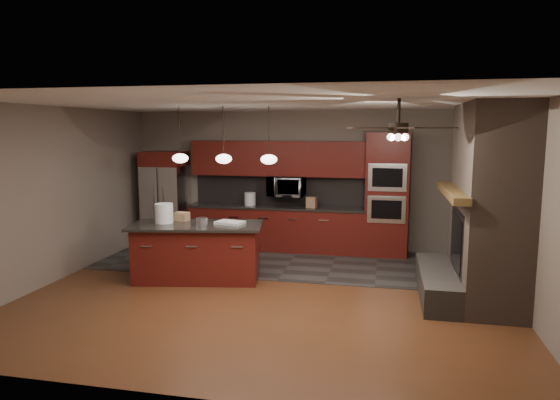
% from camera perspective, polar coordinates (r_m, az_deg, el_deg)
% --- Properties ---
extents(ground, '(7.00, 7.00, 0.00)m').
position_cam_1_polar(ground, '(7.59, -1.35, -10.61)').
color(ground, '#5A2F1B').
rests_on(ground, ground).
extents(ceiling, '(7.00, 6.00, 0.02)m').
position_cam_1_polar(ceiling, '(7.20, -1.42, 11.00)').
color(ceiling, white).
rests_on(ceiling, back_wall).
extents(back_wall, '(7.00, 0.02, 2.80)m').
position_cam_1_polar(back_wall, '(10.19, 2.53, 2.26)').
color(back_wall, '#74665C').
rests_on(back_wall, ground).
extents(right_wall, '(0.02, 6.00, 2.80)m').
position_cam_1_polar(right_wall, '(7.30, 26.40, -0.90)').
color(right_wall, '#74665C').
rests_on(right_wall, ground).
extents(left_wall, '(0.02, 6.00, 2.80)m').
position_cam_1_polar(left_wall, '(8.76, -24.26, 0.59)').
color(left_wall, '#74665C').
rests_on(left_wall, ground).
extents(slate_tile_patch, '(7.00, 2.40, 0.01)m').
position_cam_1_polar(slate_tile_patch, '(9.28, 1.24, -7.09)').
color(slate_tile_patch, '#35312F').
rests_on(slate_tile_patch, ground).
extents(fireplace_column, '(1.30, 2.10, 2.80)m').
position_cam_1_polar(fireplace_column, '(7.61, 22.24, -1.11)').
color(fireplace_column, brown).
rests_on(fireplace_column, ground).
extents(back_cabinetry, '(3.59, 0.64, 2.20)m').
position_cam_1_polar(back_cabinetry, '(10.09, -0.39, -0.69)').
color(back_cabinetry, '#5E1113').
rests_on(back_cabinetry, ground).
extents(oven_tower, '(0.80, 0.63, 2.38)m').
position_cam_1_polar(oven_tower, '(9.77, 12.10, 0.60)').
color(oven_tower, '#5E1113').
rests_on(oven_tower, ground).
extents(microwave, '(0.73, 0.41, 0.50)m').
position_cam_1_polar(microwave, '(10.00, 0.74, 1.58)').
color(microwave, silver).
rests_on(microwave, back_cabinetry).
extents(refrigerator, '(0.84, 0.75, 1.98)m').
position_cam_1_polar(refrigerator, '(10.71, -12.93, 0.13)').
color(refrigerator, silver).
rests_on(refrigerator, ground).
extents(kitchen_island, '(2.24, 1.32, 0.92)m').
position_cam_1_polar(kitchen_island, '(8.24, -9.45, -5.85)').
color(kitchen_island, '#5E1113').
rests_on(kitchen_island, ground).
extents(white_bucket, '(0.30, 0.30, 0.32)m').
position_cam_1_polar(white_bucket, '(8.33, -13.12, -1.49)').
color(white_bucket, white).
rests_on(white_bucket, kitchen_island).
extents(paint_can, '(0.20, 0.20, 0.12)m').
position_cam_1_polar(paint_can, '(8.03, -8.91, -2.44)').
color(paint_can, silver).
rests_on(paint_can, kitchen_island).
extents(paint_tray, '(0.49, 0.39, 0.04)m').
position_cam_1_polar(paint_tray, '(8.09, -5.75, -2.58)').
color(paint_tray, silver).
rests_on(paint_tray, kitchen_island).
extents(cardboard_box, '(0.26, 0.21, 0.14)m').
position_cam_1_polar(cardboard_box, '(8.48, -11.16, -1.86)').
color(cardboard_box, '#AC7F59').
rests_on(cardboard_box, kitchen_island).
extents(counter_bucket, '(0.26, 0.26, 0.26)m').
position_cam_1_polar(counter_bucket, '(10.16, -3.44, 0.13)').
color(counter_bucket, silver).
rests_on(counter_bucket, back_cabinetry).
extents(counter_box, '(0.21, 0.18, 0.21)m').
position_cam_1_polar(counter_box, '(9.85, 3.63, -0.26)').
color(counter_box, '#9C7050').
rests_on(counter_box, back_cabinetry).
extents(pendant_left, '(0.26, 0.26, 0.92)m').
position_cam_1_polar(pendant_left, '(8.39, -11.33, 4.73)').
color(pendant_left, black).
rests_on(pendant_left, ceiling).
extents(pendant_center, '(0.26, 0.26, 0.92)m').
position_cam_1_polar(pendant_center, '(8.13, -6.45, 4.73)').
color(pendant_center, black).
rests_on(pendant_center, ceiling).
extents(pendant_right, '(0.26, 0.26, 0.92)m').
position_cam_1_polar(pendant_right, '(7.92, -1.28, 4.69)').
color(pendant_right, black).
rests_on(pendant_right, ceiling).
extents(ceiling_fan, '(1.27, 1.33, 0.41)m').
position_cam_1_polar(ceiling_fan, '(6.20, 13.37, 8.09)').
color(ceiling_fan, black).
rests_on(ceiling_fan, ceiling).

